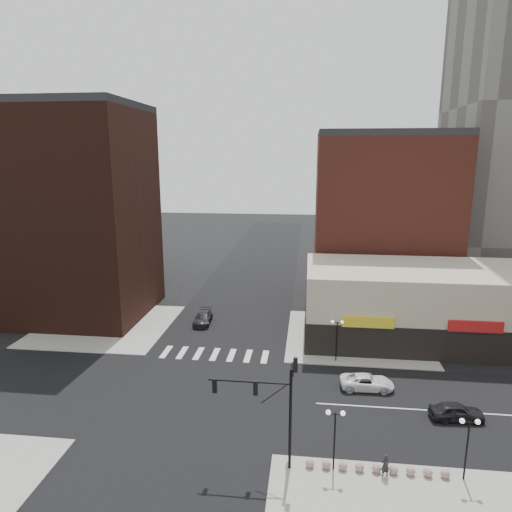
{
  "coord_description": "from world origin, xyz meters",
  "views": [
    {
      "loc": [
        9.05,
        -33.95,
        19.84
      ],
      "look_at": [
        4.44,
        5.35,
        11.0
      ],
      "focal_mm": 32.0,
      "sensor_mm": 36.0,
      "label": 1
    }
  ],
  "objects_px": {
    "street_lamp_ne": "(337,330)",
    "white_suv": "(367,382)",
    "dark_sedan_north": "(203,318)",
    "traffic_signal": "(276,395)",
    "street_lamp_se_a": "(335,425)",
    "pedestrian": "(385,465)",
    "street_lamp_se_b": "(469,434)",
    "dark_sedan_east": "(457,412)"
  },
  "relations": [
    {
      "from": "street_lamp_ne",
      "to": "white_suv",
      "type": "height_order",
      "value": "street_lamp_ne"
    },
    {
      "from": "street_lamp_ne",
      "to": "dark_sedan_north",
      "type": "relative_size",
      "value": 0.89
    },
    {
      "from": "traffic_signal",
      "to": "dark_sedan_north",
      "type": "distance_m",
      "value": 26.96
    },
    {
      "from": "street_lamp_se_a",
      "to": "street_lamp_ne",
      "type": "xyz_separation_m",
      "value": [
        1.0,
        16.0,
        0.0
      ]
    },
    {
      "from": "traffic_signal",
      "to": "pedestrian",
      "type": "xyz_separation_m",
      "value": [
        6.93,
        -0.46,
        -4.07
      ]
    },
    {
      "from": "street_lamp_se_a",
      "to": "street_lamp_ne",
      "type": "bearing_deg",
      "value": 86.42
    },
    {
      "from": "dark_sedan_north",
      "to": "pedestrian",
      "type": "xyz_separation_m",
      "value": [
        17.45,
        -24.91,
        0.22
      ]
    },
    {
      "from": "street_lamp_se_b",
      "to": "street_lamp_ne",
      "type": "distance_m",
      "value": 17.46
    },
    {
      "from": "white_suv",
      "to": "pedestrian",
      "type": "xyz_separation_m",
      "value": [
        -0.22,
        -11.25,
        0.26
      ]
    },
    {
      "from": "street_lamp_se_a",
      "to": "dark_sedan_north",
      "type": "bearing_deg",
      "value": 120.13
    },
    {
      "from": "street_lamp_ne",
      "to": "traffic_signal",
      "type": "bearing_deg",
      "value": -106.75
    },
    {
      "from": "street_lamp_se_a",
      "to": "dark_sedan_east",
      "type": "bearing_deg",
      "value": 35.78
    },
    {
      "from": "traffic_signal",
      "to": "dark_sedan_east",
      "type": "distance_m",
      "value": 15.59
    },
    {
      "from": "traffic_signal",
      "to": "white_suv",
      "type": "xyz_separation_m",
      "value": [
        7.15,
        10.78,
        -4.33
      ]
    },
    {
      "from": "dark_sedan_north",
      "to": "pedestrian",
      "type": "height_order",
      "value": "pedestrian"
    },
    {
      "from": "street_lamp_ne",
      "to": "white_suv",
      "type": "relative_size",
      "value": 0.91
    },
    {
      "from": "street_lamp_se_a",
      "to": "pedestrian",
      "type": "bearing_deg",
      "value": -5.31
    },
    {
      "from": "street_lamp_se_b",
      "to": "dark_sedan_north",
      "type": "relative_size",
      "value": 0.89
    },
    {
      "from": "traffic_signal",
      "to": "pedestrian",
      "type": "bearing_deg",
      "value": -3.82
    },
    {
      "from": "street_lamp_ne",
      "to": "white_suv",
      "type": "bearing_deg",
      "value": -64.71
    },
    {
      "from": "traffic_signal",
      "to": "white_suv",
      "type": "bearing_deg",
      "value": 56.46
    },
    {
      "from": "street_lamp_ne",
      "to": "pedestrian",
      "type": "height_order",
      "value": "street_lamp_ne"
    },
    {
      "from": "pedestrian",
      "to": "street_lamp_ne",
      "type": "bearing_deg",
      "value": -102.89
    },
    {
      "from": "street_lamp_ne",
      "to": "dark_sedan_east",
      "type": "distance_m",
      "value": 12.78
    },
    {
      "from": "street_lamp_se_b",
      "to": "pedestrian",
      "type": "bearing_deg",
      "value": -176.52
    },
    {
      "from": "traffic_signal",
      "to": "street_lamp_ne",
      "type": "bearing_deg",
      "value": 73.25
    },
    {
      "from": "street_lamp_se_a",
      "to": "white_suv",
      "type": "relative_size",
      "value": 0.91
    },
    {
      "from": "traffic_signal",
      "to": "pedestrian",
      "type": "relative_size",
      "value": 5.01
    },
    {
      "from": "traffic_signal",
      "to": "white_suv",
      "type": "relative_size",
      "value": 1.7
    },
    {
      "from": "dark_sedan_east",
      "to": "dark_sedan_north",
      "type": "height_order",
      "value": "dark_sedan_east"
    },
    {
      "from": "traffic_signal",
      "to": "dark_sedan_east",
      "type": "xyz_separation_m",
      "value": [
        13.38,
        6.76,
        -4.28
      ]
    },
    {
      "from": "street_lamp_se_a",
      "to": "pedestrian",
      "type": "distance_m",
      "value": 3.98
    },
    {
      "from": "street_lamp_se_a",
      "to": "dark_sedan_north",
      "type": "relative_size",
      "value": 0.89
    },
    {
      "from": "traffic_signal",
      "to": "dark_sedan_north",
      "type": "relative_size",
      "value": 1.67
    },
    {
      "from": "traffic_signal",
      "to": "street_lamp_se_b",
      "type": "distance_m",
      "value": 11.88
    },
    {
      "from": "dark_sedan_east",
      "to": "pedestrian",
      "type": "bearing_deg",
      "value": 134.72
    },
    {
      "from": "street_lamp_ne",
      "to": "dark_sedan_north",
      "type": "bearing_deg",
      "value": 150.59
    },
    {
      "from": "dark_sedan_north",
      "to": "pedestrian",
      "type": "bearing_deg",
      "value": -58.39
    },
    {
      "from": "street_lamp_se_a",
      "to": "street_lamp_ne",
      "type": "relative_size",
      "value": 1.0
    },
    {
      "from": "street_lamp_se_b",
      "to": "dark_sedan_east",
      "type": "bearing_deg",
      "value": 76.9
    },
    {
      "from": "street_lamp_se_a",
      "to": "pedestrian",
      "type": "xyz_separation_m",
      "value": [
        3.16,
        -0.29,
        -2.4
      ]
    },
    {
      "from": "dark_sedan_east",
      "to": "pedestrian",
      "type": "xyz_separation_m",
      "value": [
        -6.45,
        -7.22,
        0.21
      ]
    }
  ]
}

